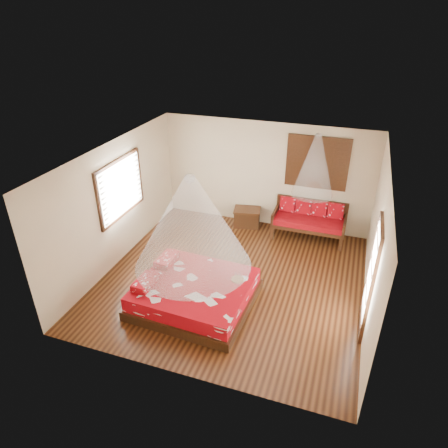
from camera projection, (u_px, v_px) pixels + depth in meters
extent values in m
cube|color=black|center=(233.00, 279.00, 8.79)|extent=(5.50, 5.50, 0.02)
cube|color=white|center=(234.00, 156.00, 7.43)|extent=(5.50, 5.50, 0.02)
cube|color=beige|center=(116.00, 204.00, 8.89)|extent=(0.02, 5.50, 2.80)
cube|color=beige|center=(377.00, 246.00, 7.32)|extent=(0.02, 5.50, 2.80)
cube|color=beige|center=(266.00, 175.00, 10.40)|extent=(5.50, 0.02, 2.80)
cube|color=beige|center=(176.00, 308.00, 5.82)|extent=(5.50, 0.02, 2.80)
cube|color=black|center=(195.00, 299.00, 8.01)|extent=(2.32, 2.12, 0.20)
cube|color=#92040E|center=(195.00, 289.00, 7.89)|extent=(2.21, 2.01, 0.30)
cube|color=#92040E|center=(146.00, 282.00, 7.71)|extent=(0.35, 0.60, 0.15)
cube|color=#92040E|center=(167.00, 260.00, 8.40)|extent=(0.35, 0.60, 0.15)
cube|color=black|center=(272.00, 232.00, 10.18)|extent=(0.08, 0.08, 0.42)
cube|color=black|center=(341.00, 243.00, 9.70)|extent=(0.08, 0.08, 0.42)
cube|color=black|center=(278.00, 220.00, 10.75)|extent=(0.08, 0.08, 0.42)
cube|color=black|center=(343.00, 230.00, 10.27)|extent=(0.08, 0.08, 0.42)
cube|color=black|center=(308.00, 225.00, 10.14)|extent=(1.82, 0.81, 0.08)
cube|color=maroon|center=(309.00, 221.00, 10.09)|extent=(1.76, 0.75, 0.14)
cube|color=black|center=(312.00, 209.00, 10.31)|extent=(1.82, 0.06, 0.55)
cube|color=black|center=(275.00, 214.00, 10.31)|extent=(0.06, 0.81, 0.30)
cube|color=black|center=(345.00, 225.00, 9.82)|extent=(0.06, 0.81, 0.30)
cube|color=#92040E|center=(288.00, 204.00, 10.34)|extent=(0.38, 0.20, 0.40)
cube|color=#92040E|center=(303.00, 207.00, 10.23)|extent=(0.38, 0.20, 0.40)
cube|color=#92040E|center=(319.00, 209.00, 10.11)|extent=(0.38, 0.20, 0.40)
cube|color=#92040E|center=(336.00, 211.00, 10.00)|extent=(0.38, 0.20, 0.40)
cube|color=black|center=(247.00, 218.00, 10.82)|extent=(0.74, 0.59, 0.44)
cube|color=black|center=(247.00, 210.00, 10.70)|extent=(0.79, 0.64, 0.05)
cube|color=black|center=(317.00, 163.00, 9.76)|extent=(1.52, 0.06, 1.32)
cube|color=black|center=(317.00, 163.00, 9.75)|extent=(1.35, 0.04, 1.10)
cube|color=black|center=(121.00, 188.00, 8.90)|extent=(0.08, 1.74, 1.34)
cube|color=white|center=(122.00, 188.00, 8.89)|extent=(0.04, 1.54, 1.10)
cube|color=black|center=(370.00, 279.00, 7.01)|extent=(0.08, 1.02, 2.16)
cube|color=white|center=(370.00, 275.00, 6.96)|extent=(0.03, 0.82, 1.70)
cylinder|color=brown|center=(237.00, 279.00, 7.90)|extent=(0.26, 0.26, 0.03)
cone|color=white|center=(192.00, 223.00, 7.17)|extent=(2.20, 2.20, 1.80)
cone|color=white|center=(315.00, 165.00, 9.32)|extent=(0.98, 0.98, 1.50)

